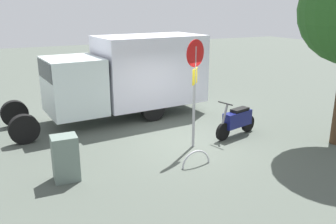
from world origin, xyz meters
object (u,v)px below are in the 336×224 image
object	(u,v)px
utility_cabinet	(65,158)
box_truck_near	(127,74)
motorcycle	(237,120)
bike_rack_hoop	(196,165)
stop_sign	(195,77)

from	to	relation	value
utility_cabinet	box_truck_near	bearing A→B (deg)	-126.67
motorcycle	bike_rack_hoop	size ratio (longest dim) A/B	2.09
motorcycle	stop_sign	xyz separation A→B (m)	(1.71, 0.20, 1.57)
motorcycle	box_truck_near	bearing A→B (deg)	-70.70
stop_sign	bike_rack_hoop	size ratio (longest dim) A/B	3.69
motorcycle	bike_rack_hoop	bearing A→B (deg)	16.16
stop_sign	utility_cabinet	world-z (taller)	stop_sign
stop_sign	utility_cabinet	distance (m)	4.10
box_truck_near	motorcycle	bearing A→B (deg)	119.44
utility_cabinet	bike_rack_hoop	world-z (taller)	utility_cabinet
motorcycle	bike_rack_hoop	xyz separation A→B (m)	(2.31, 1.37, -0.52)
stop_sign	bike_rack_hoop	xyz separation A→B (m)	(0.60, 1.17, -2.09)
utility_cabinet	bike_rack_hoop	size ratio (longest dim) A/B	1.30
stop_sign	bike_rack_hoop	world-z (taller)	stop_sign
utility_cabinet	stop_sign	bearing A→B (deg)	-173.02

